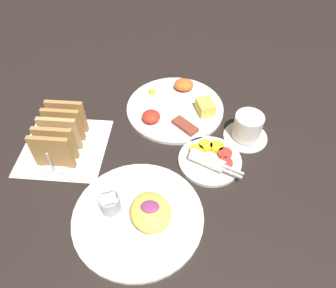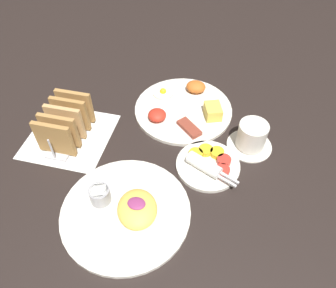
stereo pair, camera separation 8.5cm
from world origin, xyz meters
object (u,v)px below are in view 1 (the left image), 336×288
object	(u,v)px
toast_rack	(60,134)
coffee_cup	(247,128)
plate_condiments	(210,159)
plate_breakfast	(176,106)
plate_foreground	(140,214)

from	to	relation	value
toast_rack	coffee_cup	distance (m)	0.49
plate_condiments	coffee_cup	distance (m)	0.14
plate_breakfast	plate_foreground	xyz separation A→B (m)	(-0.06, -0.37, 0.00)
plate_condiments	plate_foreground	bearing A→B (deg)	-131.77
plate_breakfast	plate_foreground	world-z (taller)	plate_foreground
plate_breakfast	plate_condiments	size ratio (longest dim) A/B	1.77
plate_breakfast	plate_condiments	bearing A→B (deg)	-62.50
toast_rack	coffee_cup	world-z (taller)	toast_rack
plate_condiments	plate_foreground	size ratio (longest dim) A/B	0.55
plate_breakfast	toast_rack	distance (m)	0.34
plate_foreground	toast_rack	bearing A→B (deg)	140.36
plate_breakfast	plate_foreground	bearing A→B (deg)	-98.47
plate_breakfast	coffee_cup	distance (m)	0.22
plate_foreground	coffee_cup	world-z (taller)	coffee_cup
toast_rack	plate_foreground	bearing A→B (deg)	-39.64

